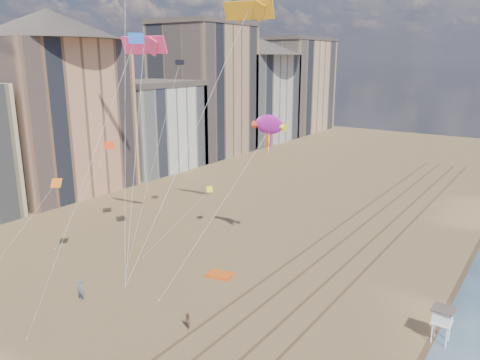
{
  "coord_description": "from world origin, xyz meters",
  "views": [
    {
      "loc": [
        20.64,
        -10.71,
        21.11
      ],
      "look_at": [
        -4.64,
        26.0,
        9.5
      ],
      "focal_mm": 35.0,
      "sensor_mm": 36.0,
      "label": 1
    }
  ],
  "objects_px": {
    "kite_flyer_a": "(81,290)",
    "kite_flyer_b": "(187,321)",
    "show_kite": "(269,125)",
    "grounded_kite": "(220,275)",
    "lifeguard_stand": "(443,316)"
  },
  "relations": [
    {
      "from": "lifeguard_stand",
      "to": "kite_flyer_a",
      "type": "height_order",
      "value": "lifeguard_stand"
    },
    {
      "from": "lifeguard_stand",
      "to": "show_kite",
      "type": "height_order",
      "value": "show_kite"
    },
    {
      "from": "grounded_kite",
      "to": "show_kite",
      "type": "xyz_separation_m",
      "value": [
        1.45,
        6.69,
        14.41
      ]
    },
    {
      "from": "grounded_kite",
      "to": "kite_flyer_b",
      "type": "height_order",
      "value": "kite_flyer_b"
    },
    {
      "from": "kite_flyer_a",
      "to": "kite_flyer_b",
      "type": "relative_size",
      "value": 1.36
    },
    {
      "from": "kite_flyer_a",
      "to": "kite_flyer_b",
      "type": "bearing_deg",
      "value": -3.56
    },
    {
      "from": "grounded_kite",
      "to": "lifeguard_stand",
      "type": "bearing_deg",
      "value": -8.8
    },
    {
      "from": "lifeguard_stand",
      "to": "kite_flyer_a",
      "type": "bearing_deg",
      "value": -157.62
    },
    {
      "from": "kite_flyer_a",
      "to": "lifeguard_stand",
      "type": "bearing_deg",
      "value": 9.13
    },
    {
      "from": "grounded_kite",
      "to": "kite_flyer_b",
      "type": "distance_m",
      "value": 9.7
    },
    {
      "from": "lifeguard_stand",
      "to": "show_kite",
      "type": "distance_m",
      "value": 23.62
    },
    {
      "from": "lifeguard_stand",
      "to": "show_kite",
      "type": "xyz_separation_m",
      "value": [
        -19.21,
        6.02,
        12.36
      ]
    },
    {
      "from": "lifeguard_stand",
      "to": "grounded_kite",
      "type": "distance_m",
      "value": 20.77
    },
    {
      "from": "show_kite",
      "to": "grounded_kite",
      "type": "bearing_deg",
      "value": -102.2
    },
    {
      "from": "kite_flyer_b",
      "to": "grounded_kite",
      "type": "bearing_deg",
      "value": 151.18
    }
  ]
}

